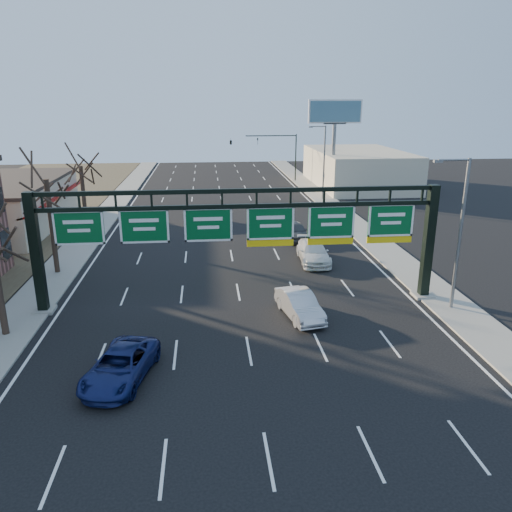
{
  "coord_description": "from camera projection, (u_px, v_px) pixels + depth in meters",
  "views": [
    {
      "loc": [
        -1.92,
        -20.41,
        12.14
      ],
      "look_at": [
        0.93,
        7.62,
        3.2
      ],
      "focal_mm": 35.0,
      "sensor_mm": 36.0,
      "label": 1
    }
  ],
  "objects": [
    {
      "name": "ground",
      "position": [
        253.0,
        371.0,
        23.21
      ],
      "size": [
        160.0,
        160.0,
        0.0
      ],
      "primitive_type": "plane",
      "color": "black",
      "rests_on": "ground"
    },
    {
      "name": "car_grey_far",
      "position": [
        295.0,
        231.0,
        44.56
      ],
      "size": [
        2.61,
        4.98,
        1.62
      ],
      "primitive_type": "imported",
      "rotation": [
        0.0,
        0.0,
        0.15
      ],
      "color": "#3D4042",
      "rests_on": "ground"
    },
    {
      "name": "cream_strip",
      "position": [
        2.0,
        205.0,
        47.92
      ],
      "size": [
        10.9,
        18.4,
        4.7
      ],
      "color": "#BAAF9A",
      "rests_on": "ground"
    },
    {
      "name": "lane_markings",
      "position": [
        230.0,
        248.0,
        42.17
      ],
      "size": [
        21.6,
        120.0,
        0.01
      ],
      "primitive_type": "cube",
      "color": "white",
      "rests_on": "ground"
    },
    {
      "name": "sidewalk_right",
      "position": [
        377.0,
        243.0,
        43.39
      ],
      "size": [
        3.0,
        120.0,
        0.12
      ],
      "primitive_type": "cube",
      "color": "gray",
      "rests_on": "ground"
    },
    {
      "name": "streetlight_near",
      "position": [
        459.0,
        227.0,
        28.57
      ],
      "size": [
        2.15,
        0.22,
        9.0
      ],
      "color": "slate",
      "rests_on": "sidewalk_right"
    },
    {
      "name": "traffic_signal_mast",
      "position": [
        256.0,
        145.0,
        74.25
      ],
      "size": [
        10.16,
        0.54,
        7.0
      ],
      "color": "black",
      "rests_on": "ground"
    },
    {
      "name": "car_silver_sedan",
      "position": [
        300.0,
        305.0,
        28.77
      ],
      "size": [
        2.41,
        4.75,
        1.5
      ],
      "primitive_type": "imported",
      "rotation": [
        0.0,
        0.0,
        0.19
      ],
      "color": "#B4B5B9",
      "rests_on": "ground"
    },
    {
      "name": "sign_gantry",
      "position": [
        242.0,
        231.0,
        29.41
      ],
      "size": [
        24.6,
        1.2,
        7.2
      ],
      "color": "black",
      "rests_on": "ground"
    },
    {
      "name": "car_silver_distant",
      "position": [
        209.0,
        217.0,
        50.06
      ],
      "size": [
        1.99,
        4.64,
        1.49
      ],
      "primitive_type": "imported",
      "rotation": [
        0.0,
        0.0,
        0.09
      ],
      "color": "#B4B4B9",
      "rests_on": "ground"
    },
    {
      "name": "sidewalk_left",
      "position": [
        75.0,
        252.0,
        40.92
      ],
      "size": [
        3.0,
        120.0,
        0.12
      ],
      "primitive_type": "cube",
      "color": "gray",
      "rests_on": "ground"
    },
    {
      "name": "streetlight_far",
      "position": [
        323.0,
        159.0,
        60.81
      ],
      "size": [
        2.15,
        0.22,
        9.0
      ],
      "color": "slate",
      "rests_on": "sidewalk_right"
    },
    {
      "name": "billboard_right",
      "position": [
        335.0,
        123.0,
        64.57
      ],
      "size": [
        7.0,
        0.5,
        12.0
      ],
      "color": "slate",
      "rests_on": "ground"
    },
    {
      "name": "car_white_wagon",
      "position": [
        313.0,
        252.0,
        38.53
      ],
      "size": [
        2.4,
        5.41,
        1.54
      ],
      "primitive_type": "imported",
      "rotation": [
        0.0,
        0.0,
        -0.05
      ],
      "color": "silver",
      "rests_on": "ground"
    },
    {
      "name": "car_blue_suv",
      "position": [
        120.0,
        366.0,
        22.3
      ],
      "size": [
        3.45,
        5.48,
        1.41
      ],
      "primitive_type": "imported",
      "rotation": [
        0.0,
        0.0,
        -0.23
      ],
      "color": "navy",
      "rests_on": "ground"
    },
    {
      "name": "building_right_distant",
      "position": [
        358.0,
        168.0,
        71.8
      ],
      "size": [
        12.0,
        20.0,
        5.0
      ],
      "primitive_type": "cube",
      "color": "#BAAF9A",
      "rests_on": "ground"
    },
    {
      "name": "tree_far",
      "position": [
        79.0,
        154.0,
        43.42
      ],
      "size": [
        3.6,
        3.6,
        8.86
      ],
      "color": "#31241B",
      "rests_on": "sidewalk_left"
    },
    {
      "name": "tree_mid",
      "position": [
        44.0,
        164.0,
        33.83
      ],
      "size": [
        3.6,
        3.6,
        9.24
      ],
      "color": "#31241B",
      "rests_on": "sidewalk_left"
    }
  ]
}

